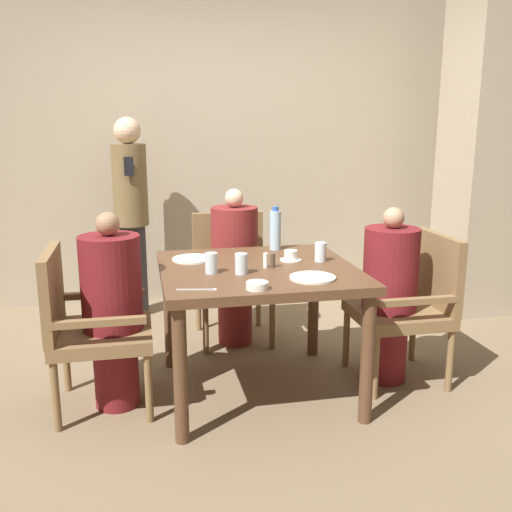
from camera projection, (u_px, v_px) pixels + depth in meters
The scene contains 22 objects.
ground_plane at pixel (258, 390), 3.32m from camera, with size 16.00×16.00×0.00m, color #7A664C.
wall_back at pixel (211, 137), 4.84m from camera, with size 8.00×0.06×2.80m.
pillar_stone at pixel (487, 145), 4.54m from camera, with size 0.57×0.57×2.70m.
dining_table at pixel (258, 284), 3.17m from camera, with size 1.07×1.03×0.74m.
chair_left_side at pixel (86, 323), 3.03m from camera, with size 0.52×0.52×0.89m.
diner_in_left_chair at pixel (113, 309), 3.04m from camera, with size 0.32×0.32×1.08m.
chair_far_side at pixel (232, 271), 4.08m from camera, with size 0.52×0.52×0.89m.
diner_in_far_chair at pixel (235, 266), 3.93m from camera, with size 0.32×0.32×1.09m.
chair_right_side at pixel (411, 301), 3.39m from camera, with size 0.52×0.52×0.89m.
diner_in_right_chair at pixel (389, 293), 3.35m from camera, with size 0.32×0.32×1.05m.
standing_host at pixel (131, 212), 4.46m from camera, with size 0.27×0.30×1.57m.
plate_main_left at pixel (193, 259), 3.31m from camera, with size 0.24×0.24×0.01m.
plate_main_right at pixel (313, 278), 2.91m from camera, with size 0.24×0.24×0.01m.
teacup_with_saucer at pixel (291, 256), 3.29m from camera, with size 0.13×0.13×0.06m.
bowl_small at pixel (257, 286), 2.73m from camera, with size 0.11×0.11×0.04m.
water_bottle at pixel (275, 230), 3.56m from camera, with size 0.07×0.07×0.27m.
glass_tall_near at pixel (241, 264), 2.99m from camera, with size 0.07×0.07×0.11m.
glass_tall_mid at pixel (320, 252), 3.27m from camera, with size 0.07×0.07×0.11m.
glass_tall_far at pixel (211, 263), 3.01m from camera, with size 0.07×0.07×0.11m.
salt_shaker at pixel (266, 260), 3.13m from camera, with size 0.03×0.03×0.08m.
pepper_shaker at pixel (273, 260), 3.13m from camera, with size 0.03×0.03×0.08m.
fork_beside_plate at pixel (201, 289), 2.72m from camera, with size 0.19×0.05×0.00m.
Camera 1 is at (-0.63, -2.99, 1.52)m, focal length 40.00 mm.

